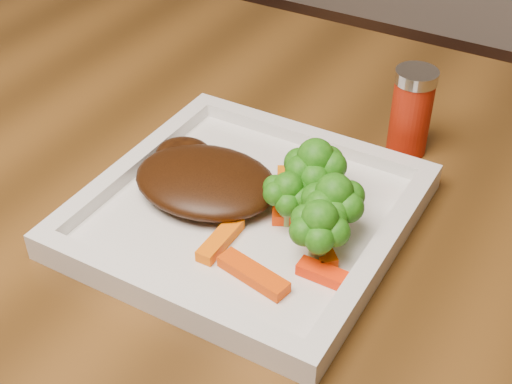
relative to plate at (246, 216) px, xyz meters
The scene contains 13 objects.
plate is the anchor object (origin of this frame).
steak 0.05m from the plate, behind, with size 0.14×0.11×0.03m, color #351807.
broccoli_0 0.07m from the plate, 41.26° to the left, with size 0.06×0.06×0.07m, color #1A7112, non-canonical shape.
broccoli_1 0.09m from the plate, ahead, with size 0.06×0.06×0.06m, color #137012, non-canonical shape.
broccoli_2 0.09m from the plate, 17.34° to the right, with size 0.06×0.06×0.06m, color #2D5E0F, non-canonical shape.
broccoli_3 0.05m from the plate, ahead, with size 0.05×0.05×0.06m, color #347513, non-canonical shape.
carrot_0 0.09m from the plate, 55.78° to the right, with size 0.06×0.02×0.01m, color #E04103.
carrot_1 0.11m from the plate, 22.76° to the right, with size 0.06×0.01×0.01m, color #FB2B04.
carrot_2 0.05m from the plate, 85.19° to the right, with size 0.06×0.01×0.01m, color #FB6604.
carrot_4 0.07m from the plate, 69.80° to the left, with size 0.06×0.01×0.01m, color orange.
carrot_5 0.08m from the plate, ahead, with size 0.05×0.01×0.01m, color #F84804.
carrot_6 0.06m from the plate, 13.55° to the left, with size 0.06×0.02×0.01m, color #FF3804.
spice_shaker 0.20m from the plate, 64.50° to the left, with size 0.04×0.04×0.09m, color #A21B09.
Camera 1 is at (0.09, -0.46, 1.17)m, focal length 50.00 mm.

